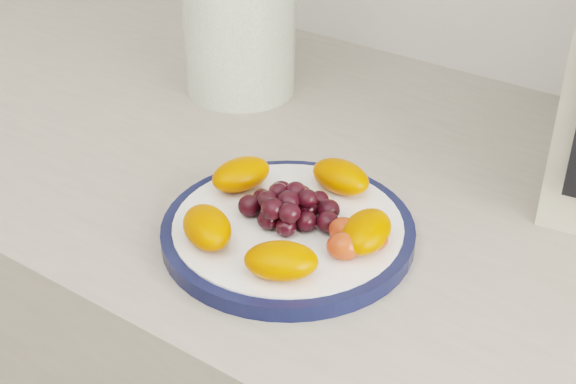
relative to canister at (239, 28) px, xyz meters
The scene contains 4 objects.
plate_rim 0.33m from the canister, 44.57° to the right, with size 0.23×0.23×0.01m, color #0E1436.
plate_face 0.33m from the canister, 44.57° to the right, with size 0.21×0.21×0.02m, color white.
canister is the anchor object (origin of this frame).
fruit_plate 0.33m from the canister, 43.82° to the right, with size 0.20×0.20×0.03m.
Camera 1 is at (0.25, 0.58, 1.33)m, focal length 50.00 mm.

